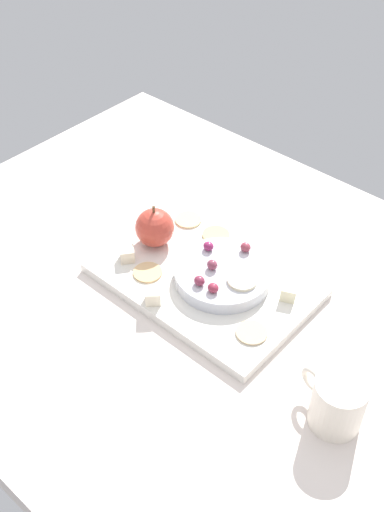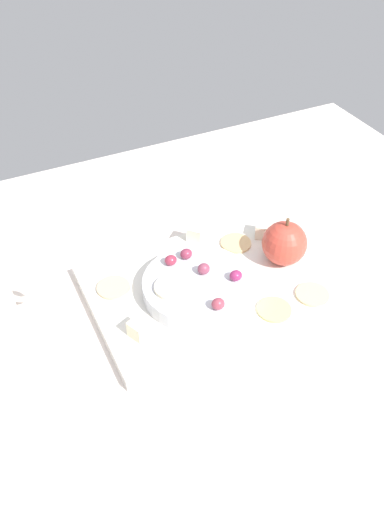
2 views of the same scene
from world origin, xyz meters
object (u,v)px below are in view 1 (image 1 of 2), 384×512
(cracker_1, at_px, (252,333))
(grape_4, at_px, (199,281))
(cheese_cube_0, at_px, (127,254))
(grape_3, at_px, (246,247))
(cheese_cube_1, at_px, (289,292))
(cracker_2, at_px, (216,235))
(cracker_3, at_px, (148,272))
(grape_0, at_px, (208,246))
(grape_1, at_px, (212,265))
(apple_whole, at_px, (155,227))
(cracker_0, at_px, (188,220))
(cheese_cube_2, at_px, (153,296))
(platter, at_px, (204,280))
(cup, at_px, (337,403))
(serving_dish, at_px, (223,274))
(apple_slice_0, at_px, (242,280))
(grape_2, at_px, (213,288))

(cracker_1, height_order, grape_4, grape_4)
(cheese_cube_0, bearing_deg, grape_3, -139.52)
(cheese_cube_1, distance_m, cracker_2, 0.20)
(cracker_3, relative_size, grape_4, 2.68)
(cracker_2, relative_size, grape_0, 2.68)
(cracker_3, height_order, grape_0, grape_0)
(cracker_2, relative_size, grape_1, 2.68)
(apple_whole, bearing_deg, cracker_0, -92.03)
(cheese_cube_1, bearing_deg, grape_1, 22.10)
(cheese_cube_2, bearing_deg, cracker_3, -37.42)
(platter, height_order, cheese_cube_0, cheese_cube_0)
(cracker_3, bearing_deg, platter, -142.22)
(cheese_cube_0, xyz_separation_m, cheese_cube_1, (-0.27, -0.11, 0.00))
(cheese_cube_2, xyz_separation_m, grape_1, (-0.04, -0.10, 0.02))
(cracker_0, height_order, grape_0, grape_0)
(platter, xyz_separation_m, cracker_1, (-0.14, 0.05, 0.01))
(apple_whole, height_order, cracker_0, apple_whole)
(grape_3, distance_m, cup, 0.33)
(serving_dish, relative_size, cracker_1, 3.28)
(cheese_cube_1, distance_m, cup, 0.22)
(cup, bearing_deg, grape_1, -16.58)
(cracker_0, bearing_deg, cheese_cube_2, 116.54)
(platter, relative_size, cracker_2, 7.27)
(cheese_cube_0, distance_m, grape_3, 0.21)
(cheese_cube_1, distance_m, grape_4, 0.15)
(cracker_1, xyz_separation_m, grape_4, (0.12, -0.01, 0.03))
(platter, distance_m, apple_slice_0, 0.08)
(cracker_3, bearing_deg, cracker_1, -176.97)
(grape_3, bearing_deg, cheese_cube_1, 168.40)
(cracker_2, height_order, apple_slice_0, apple_slice_0)
(platter, relative_size, cup, 3.45)
(cheese_cube_0, height_order, cracker_0, cheese_cube_0)
(cheese_cube_1, bearing_deg, grape_0, 6.32)
(cracker_0, relative_size, cup, 0.47)
(apple_whole, relative_size, cheese_cube_0, 2.83)
(cracker_2, bearing_deg, cheese_cube_1, 167.66)
(cracker_0, xyz_separation_m, grape_2, (-0.17, 0.13, 0.03))
(cheese_cube_1, xyz_separation_m, grape_1, (0.12, 0.05, 0.02))
(platter, height_order, grape_2, grape_2)
(cracker_2, bearing_deg, grape_4, 119.53)
(serving_dish, height_order, cheese_cube_2, same)
(cup, bearing_deg, apple_slice_0, -22.15)
(apple_whole, relative_size, grape_3, 3.75)
(cracker_0, distance_m, cup, 0.47)
(cheese_cube_2, relative_size, cracker_3, 0.49)
(cheese_cube_2, relative_size, cup, 0.24)
(serving_dish, bearing_deg, grape_0, -22.78)
(serving_dish, relative_size, cracker_2, 3.28)
(grape_0, bearing_deg, cheese_cube_1, -173.68)
(cheese_cube_1, height_order, cracker_1, cheese_cube_1)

